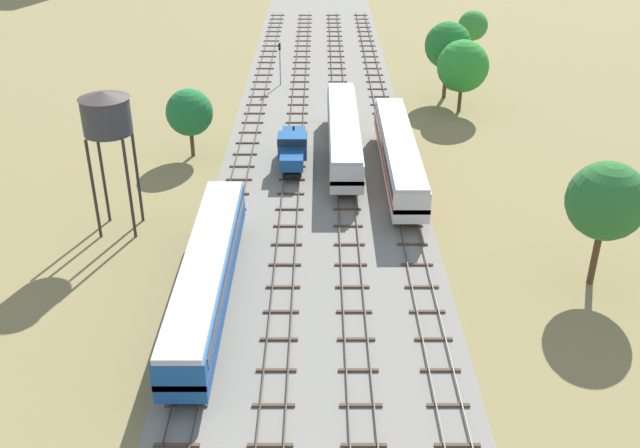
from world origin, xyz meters
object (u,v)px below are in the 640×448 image
Objects in this scene: shunter_loco_left_mid at (295,147)px; water_tower at (108,115)px; passenger_coach_far_left_nearest at (209,272)px; passenger_coach_centre_near at (401,153)px; passenger_coach_centre_left_midfar at (346,132)px; signal_post_nearest at (282,58)px.

shunter_loco_left_mid is 0.74× the size of water_tower.
passenger_coach_far_left_nearest is 23.76m from shunter_loco_left_mid.
shunter_loco_left_mid is at bearing 163.65° from passenger_coach_centre_near.
water_tower is at bearing -140.83° from passenger_coach_centre_left_midfar.
water_tower is 40.17m from signal_post_nearest.
signal_post_nearest is (-12.16, 28.57, 0.81)m from passenger_coach_centre_near.
water_tower reaches higher than passenger_coach_centre_near.
passenger_coach_far_left_nearest is at bearing -125.58° from passenger_coach_centre_near.
passenger_coach_far_left_nearest is 25.08m from passenger_coach_centre_near.
water_tower reaches higher than passenger_coach_centre_left_midfar.
passenger_coach_centre_near is 2.60× the size of shunter_loco_left_mid.
signal_post_nearest is at bearing 87.16° from passenger_coach_far_left_nearest.
passenger_coach_centre_near is 25.96m from water_tower.
passenger_coach_centre_near is at bearing 54.42° from passenger_coach_far_left_nearest.
passenger_coach_centre_left_midfar is 1.92× the size of water_tower.
passenger_coach_centre_left_midfar is 24.52m from water_tower.
shunter_loco_left_mid is 19.77m from water_tower.
passenger_coach_centre_near is 7.16m from passenger_coach_centre_left_midfar.
water_tower is (-8.50, 10.80, 6.97)m from passenger_coach_far_left_nearest.
signal_post_nearest is (-2.43, 25.72, 1.41)m from shunter_loco_left_mid.
passenger_coach_centre_left_midfar is (-4.86, 5.26, 0.00)m from passenger_coach_centre_near.
passenger_coach_far_left_nearest and passenger_coach_centre_left_midfar have the same top height.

